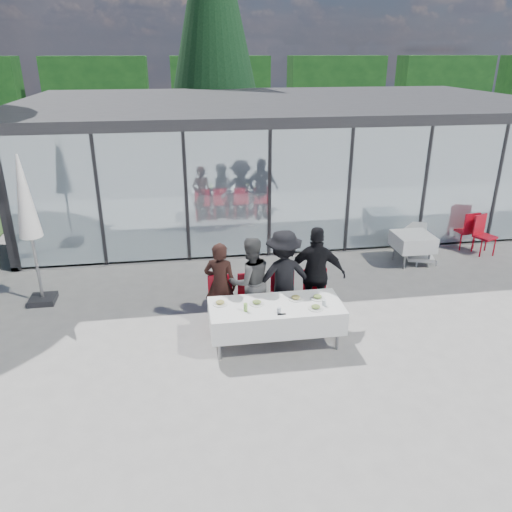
{
  "coord_description": "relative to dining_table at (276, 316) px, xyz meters",
  "views": [
    {
      "loc": [
        -1.03,
        -7.21,
        4.73
      ],
      "look_at": [
        0.27,
        1.2,
        1.21
      ],
      "focal_mm": 35.0,
      "sensor_mm": 36.0,
      "label": 1
    }
  ],
  "objects": [
    {
      "name": "lounger",
      "position": [
        4.2,
        3.44,
        -0.28
      ],
      "size": [
        0.94,
        1.44,
        0.72
      ],
      "color": "silver",
      "rests_on": "ground"
    },
    {
      "name": "ground",
      "position": [
        -0.45,
        -0.12,
        -0.54
      ],
      "size": [
        90.0,
        90.0,
        0.0
      ],
      "primitive_type": "plane",
      "color": "gray",
      "rests_on": "ground"
    },
    {
      "name": "dining_table",
      "position": [
        0.0,
        0.0,
        0.0
      ],
      "size": [
        2.26,
        0.96,
        0.75
      ],
      "color": "white",
      "rests_on": "ground"
    },
    {
      "name": "diner_b",
      "position": [
        -0.33,
        0.78,
        0.31
      ],
      "size": [
        0.98,
        0.98,
        1.69
      ],
      "primitive_type": "imported",
      "rotation": [
        0.0,
        0.0,
        3.36
      ],
      "color": "#4B4B4B",
      "rests_on": "ground"
    },
    {
      "name": "treeline",
      "position": [
        -2.45,
        27.88,
        1.66
      ],
      "size": [
        62.5,
        2.0,
        4.4
      ],
      "color": "#103312",
      "rests_on": "ground"
    },
    {
      "name": "plate_extra",
      "position": [
        0.63,
        -0.24,
        0.24
      ],
      "size": [
        0.25,
        0.25,
        0.07
      ],
      "color": "white",
      "rests_on": "dining_table"
    },
    {
      "name": "spare_chair_a",
      "position": [
        5.88,
        3.35,
        -0.0
      ],
      "size": [
        0.58,
        0.58,
        0.97
      ],
      "color": "red",
      "rests_on": "ground"
    },
    {
      "name": "pavilion",
      "position": [
        1.56,
        8.05,
        1.61
      ],
      "size": [
        14.8,
        8.8,
        3.44
      ],
      "color": "gray",
      "rests_on": "ground"
    },
    {
      "name": "folded_eyeglasses",
      "position": [
        0.03,
        -0.34,
        0.22
      ],
      "size": [
        0.14,
        0.03,
        0.01
      ],
      "primitive_type": "cube",
      "color": "black",
      "rests_on": "dining_table"
    },
    {
      "name": "juice_bottle",
      "position": [
        -0.54,
        -0.14,
        0.28
      ],
      "size": [
        0.06,
        0.06,
        0.14
      ],
      "primitive_type": "cylinder",
      "color": "#86BF4F",
      "rests_on": "dining_table"
    },
    {
      "name": "plate_d",
      "position": [
        0.76,
        0.12,
        0.24
      ],
      "size": [
        0.25,
        0.25,
        0.07
      ],
      "color": "white",
      "rests_on": "dining_table"
    },
    {
      "name": "diner_chair_a",
      "position": [
        -0.87,
        0.75,
        -0.0
      ],
      "size": [
        0.44,
        0.44,
        0.97
      ],
      "color": "red",
      "rests_on": "ground"
    },
    {
      "name": "diner_chair_d",
      "position": [
        0.91,
        0.75,
        -0.0
      ],
      "size": [
        0.44,
        0.44,
        0.97
      ],
      "color": "red",
      "rests_on": "ground"
    },
    {
      "name": "conifer_tree",
      "position": [
        0.05,
        12.88,
        5.45
      ],
      "size": [
        4.0,
        4.0,
        10.5
      ],
      "color": "#382316",
      "rests_on": "ground"
    },
    {
      "name": "diner_d",
      "position": [
        0.91,
        0.78,
        0.37
      ],
      "size": [
        1.32,
        1.32,
        1.82
      ],
      "primitive_type": "imported",
      "rotation": [
        0.0,
        0.0,
        2.85
      ],
      "color": "black",
      "rests_on": "ground"
    },
    {
      "name": "market_umbrella",
      "position": [
        -4.37,
        2.22,
        1.46
      ],
      "size": [
        0.5,
        0.5,
        3.0
      ],
      "color": "black",
      "rests_on": "ground"
    },
    {
      "name": "drinking_glasses",
      "position": [
        0.4,
        -0.21,
        0.26
      ],
      "size": [
        0.87,
        0.22,
        0.1
      ],
      "color": "silver",
      "rests_on": "dining_table"
    },
    {
      "name": "spare_table_right",
      "position": [
        3.86,
        2.97,
        0.02
      ],
      "size": [
        0.86,
        0.86,
        0.74
      ],
      "color": "white",
      "rests_on": "ground"
    },
    {
      "name": "diner_a",
      "position": [
        -0.87,
        0.78,
        0.28
      ],
      "size": [
        0.76,
        0.76,
        1.63
      ],
      "primitive_type": "imported",
      "rotation": [
        0.0,
        0.0,
        2.8
      ],
      "color": "black",
      "rests_on": "ground"
    },
    {
      "name": "spare_chair_b",
      "position": [
        5.67,
        3.67,
        -0.0
      ],
      "size": [
        0.5,
        0.5,
        0.97
      ],
      "color": "red",
      "rests_on": "ground"
    },
    {
      "name": "diner_chair_b",
      "position": [
        -0.33,
        0.75,
        -0.0
      ],
      "size": [
        0.44,
        0.44,
        0.97
      ],
      "color": "red",
      "rests_on": "ground"
    },
    {
      "name": "diner_chair_c",
      "position": [
        0.29,
        0.75,
        -0.0
      ],
      "size": [
        0.44,
        0.44,
        0.97
      ],
      "color": "red",
      "rests_on": "ground"
    },
    {
      "name": "diner_c",
      "position": [
        0.29,
        0.78,
        0.36
      ],
      "size": [
        1.22,
        1.22,
        1.79
      ],
      "primitive_type": "imported",
      "rotation": [
        0.0,
        0.0,
        3.2
      ],
      "color": "black",
      "rests_on": "ground"
    },
    {
      "name": "plate_b",
      "position": [
        -0.31,
        0.08,
        0.24
      ],
      "size": [
        0.25,
        0.25,
        0.07
      ],
      "color": "white",
      "rests_on": "dining_table"
    },
    {
      "name": "plate_a",
      "position": [
        -0.93,
        0.17,
        0.24
      ],
      "size": [
        0.25,
        0.25,
        0.07
      ],
      "color": "white",
      "rests_on": "dining_table"
    },
    {
      "name": "plate_c",
      "position": [
        0.38,
        0.15,
        0.24
      ],
      "size": [
        0.25,
        0.25,
        0.07
      ],
      "color": "white",
      "rests_on": "dining_table"
    }
  ]
}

